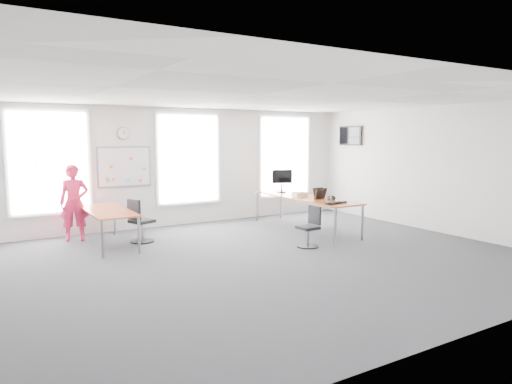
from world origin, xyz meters
TOP-DOWN VIEW (x-y plane):
  - floor at (0.00, 0.00)m, footprint 10.00×10.00m
  - ceiling at (0.00, 0.00)m, footprint 10.00×10.00m
  - wall_back at (0.00, 4.00)m, footprint 10.00×0.00m
  - wall_front at (0.00, -4.00)m, footprint 10.00×0.00m
  - wall_right at (5.00, 0.00)m, footprint 0.00×10.00m
  - window_left at (-3.00, 3.97)m, footprint 1.60×0.06m
  - window_mid at (0.30, 3.97)m, footprint 1.60×0.06m
  - window_right at (3.30, 3.97)m, footprint 1.60×0.06m
  - desk_right at (2.44, 1.83)m, footprint 0.89×3.33m
  - desk_left at (-2.08, 2.58)m, footprint 0.82×2.05m
  - chair_right at (1.46, 0.34)m, footprint 0.45×0.45m
  - chair_left at (-1.45, 2.52)m, footprint 0.55×0.55m
  - person at (-2.61, 3.43)m, footprint 0.69×0.53m
  - whiteboard at (-1.35, 3.97)m, footprint 1.20×0.03m
  - wall_clock at (-1.35, 3.97)m, footprint 0.30×0.04m
  - tv at (4.95, 3.00)m, footprint 0.06×0.90m
  - keyboard at (2.28, 0.53)m, footprint 0.52×0.32m
  - mouse at (2.58, 0.53)m, footprint 0.09×0.13m
  - lens_cap at (2.59, 0.96)m, footprint 0.08×0.08m
  - headphones at (2.54, 0.98)m, footprint 0.19×0.10m
  - laptop_sleeve at (2.50, 1.33)m, footprint 0.32×0.19m
  - paper_stack at (2.36, 1.92)m, footprint 0.33×0.26m
  - monitor at (2.45, 2.83)m, footprint 0.53×0.22m

SIDE VIEW (x-z plane):
  - floor at x=0.00m, z-range 0.00..0.00m
  - chair_right at x=1.46m, z-range -0.05..0.79m
  - chair_left at x=-1.45m, z-range -0.06..0.89m
  - desk_left at x=-2.08m, z-range 0.31..1.06m
  - desk_right at x=2.44m, z-range 0.35..1.16m
  - lens_cap at x=2.59m, z-range 0.81..0.82m
  - keyboard at x=2.28m, z-range 0.81..0.83m
  - mouse at x=2.58m, z-range 0.81..0.85m
  - person at x=-2.61m, z-range 0.00..1.68m
  - headphones at x=2.54m, z-range 0.81..0.92m
  - paper_stack at x=2.36m, z-range 0.81..0.92m
  - laptop_sleeve at x=2.50m, z-range 0.81..1.07m
  - monitor at x=2.45m, z-range 0.87..1.47m
  - wall_back at x=0.00m, z-range -3.50..6.50m
  - wall_front at x=0.00m, z-range -3.50..6.50m
  - wall_right at x=5.00m, z-range -3.50..6.50m
  - whiteboard at x=-1.35m, z-range 1.10..2.00m
  - window_left at x=-3.00m, z-range 0.60..2.80m
  - window_mid at x=0.30m, z-range 0.60..2.80m
  - window_right at x=3.30m, z-range 0.60..2.80m
  - tv at x=4.95m, z-range 2.02..2.57m
  - wall_clock at x=-1.35m, z-range 2.20..2.50m
  - ceiling at x=0.00m, z-range 3.00..3.00m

